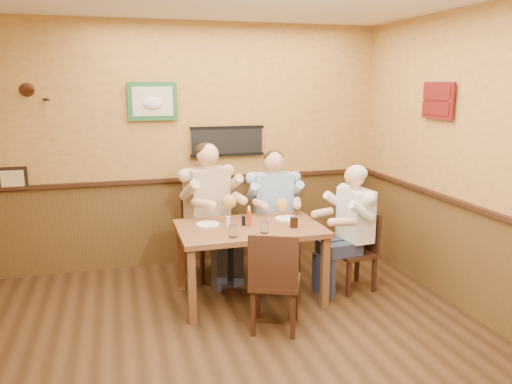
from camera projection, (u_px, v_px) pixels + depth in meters
room at (227, 146)px, 3.52m from camera, size 5.02×5.03×2.81m
dining_table at (250, 235)px, 4.90m from camera, size 1.40×0.90×0.75m
chair_back_left at (208, 235)px, 5.52m from camera, size 0.55×0.55×0.94m
chair_back_right at (273, 233)px, 5.71m from camera, size 0.44×0.44×0.87m
chair_right_end at (354, 251)px, 5.17m from camera, size 0.42×0.42×0.83m
chair_near_side at (275, 279)px, 4.33m from camera, size 0.55×0.55×0.91m
diner_tan_shirt at (207, 218)px, 5.48m from camera, size 0.79×0.79×1.35m
diner_blue_polo at (273, 217)px, 5.67m from camera, size 0.63×0.63×1.25m
diner_white_elder at (355, 235)px, 5.13m from camera, size 0.61×0.61×1.18m
water_glass_left at (233, 231)px, 4.52m from camera, size 0.08×0.08×0.11m
water_glass_mid at (264, 227)px, 4.65m from camera, size 0.09×0.09×0.11m
cola_tumbler at (294, 222)px, 4.83m from camera, size 0.09×0.09×0.10m
hot_sauce_bottle at (249, 217)px, 4.86m from camera, size 0.05×0.05×0.18m
salt_shaker at (228, 221)px, 4.87m from camera, size 0.04×0.04×0.10m
pepper_shaker at (244, 221)px, 4.89m from camera, size 0.04×0.04×0.10m
plate_far_left at (208, 224)px, 4.92m from camera, size 0.27×0.27×0.02m
plate_far_right at (287, 218)px, 5.13m from camera, size 0.30×0.30×0.02m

